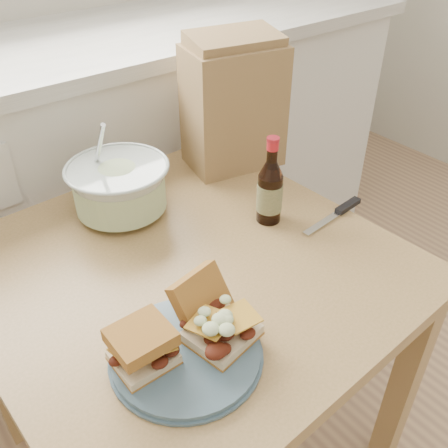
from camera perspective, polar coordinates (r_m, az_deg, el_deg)
cabinet_run at (r=1.74m, az=-17.25°, el=3.95°), size 2.50×0.64×0.94m
dining_table at (r=1.10m, az=-4.13°, el=-8.43°), size 0.85×0.85×0.68m
plate at (r=0.85m, az=-4.36°, el=-14.58°), size 0.25×0.25×0.02m
sandwich_left at (r=0.82m, az=-9.33°, el=-13.63°), size 0.09×0.09×0.07m
sandwich_right at (r=0.85m, az=-1.08°, el=-10.57°), size 0.12×0.16×0.09m
coleslaw_bowl at (r=1.17m, az=-11.82°, el=3.90°), size 0.23×0.23×0.23m
beer_bottle at (r=1.11m, az=5.27°, el=3.82°), size 0.06×0.06×0.21m
knife at (r=1.20m, az=13.29°, el=1.57°), size 0.20×0.03×0.01m
paper_bag at (r=1.31m, az=1.10°, el=13.16°), size 0.27×0.20×0.31m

